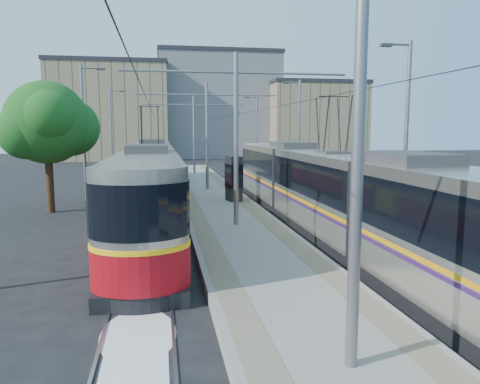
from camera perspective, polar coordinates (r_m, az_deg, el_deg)
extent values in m
plane|color=black|center=(12.13, 5.74, -12.78)|extent=(160.00, 160.00, 0.00)
cube|color=gray|center=(28.41, -3.38, -0.68)|extent=(4.00, 50.00, 0.30)
cube|color=gray|center=(28.27, -6.30, -0.43)|extent=(0.70, 50.00, 0.01)
cube|color=gray|center=(28.58, -0.49, -0.30)|extent=(0.70, 50.00, 0.01)
cube|color=gray|center=(28.29, -12.10, -1.14)|extent=(0.07, 70.00, 0.03)
cube|color=gray|center=(28.27, -9.19, -1.08)|extent=(0.07, 70.00, 0.03)
cube|color=gray|center=(28.89, 2.32, -0.80)|extent=(0.07, 70.00, 0.03)
cube|color=gray|center=(29.21, 5.07, -0.73)|extent=(0.07, 70.00, 0.03)
cube|color=silver|center=(9.01, -12.74, -20.42)|extent=(1.20, 5.00, 0.01)
cube|color=black|center=(26.71, -10.71, -1.21)|extent=(2.30, 31.54, 0.40)
cube|color=#B1ADA2|center=(26.52, -10.79, 2.31)|extent=(2.40, 29.94, 2.90)
cube|color=black|center=(26.48, -10.82, 3.39)|extent=(2.43, 29.94, 1.30)
cube|color=yellow|center=(26.55, -10.77, 1.45)|extent=(2.43, 29.94, 0.12)
cube|color=#9F0913|center=(26.61, -10.75, 0.38)|extent=(2.42, 29.94, 1.10)
cube|color=#2D2D30|center=(26.42, -10.88, 5.77)|extent=(1.68, 3.00, 0.30)
cube|color=black|center=(19.18, 10.93, -4.64)|extent=(2.30, 27.92, 0.40)
cube|color=beige|center=(18.91, 11.06, 0.25)|extent=(2.40, 26.32, 2.90)
cube|color=black|center=(18.85, 11.09, 1.76)|extent=(2.43, 26.32, 1.30)
cube|color=orange|center=(18.96, 11.02, -0.95)|extent=(2.43, 26.32, 0.12)
cube|color=#33154A|center=(18.98, 11.01, -1.40)|extent=(2.43, 26.32, 0.10)
cube|color=#2D2D30|center=(18.78, 11.18, 5.10)|extent=(1.68, 3.00, 0.30)
cylinder|color=slate|center=(7.61, 14.15, 4.28)|extent=(0.20, 0.20, 7.00)
cylinder|color=slate|center=(19.21, -0.48, 6.34)|extent=(0.20, 0.20, 7.00)
cylinder|color=slate|center=(19.34, -0.49, 14.36)|extent=(9.20, 0.10, 0.10)
cylinder|color=slate|center=(31.11, -4.04, 6.78)|extent=(0.20, 0.20, 7.00)
cylinder|color=slate|center=(31.19, -4.09, 11.74)|extent=(9.20, 0.10, 0.10)
cylinder|color=slate|center=(43.07, -5.63, 6.97)|extent=(0.20, 0.20, 7.00)
cylinder|color=slate|center=(43.12, -5.68, 10.55)|extent=(9.20, 0.10, 0.10)
cylinder|color=black|center=(27.99, -10.93, 10.16)|extent=(0.02, 70.00, 0.02)
cylinder|color=black|center=(28.77, 3.80, 10.21)|extent=(0.02, 70.00, 0.02)
cylinder|color=slate|center=(29.29, -18.51, 6.75)|extent=(0.18, 0.18, 8.00)
cube|color=#2D2D30|center=(29.36, -16.64, 14.17)|extent=(0.50, 0.22, 0.12)
cylinder|color=slate|center=(45.17, -15.42, 7.01)|extent=(0.18, 0.18, 8.00)
cube|color=#2D2D30|center=(45.22, -14.18, 11.81)|extent=(0.50, 0.22, 0.12)
cylinder|color=slate|center=(21.70, 19.60, 6.57)|extent=(0.18, 0.18, 8.00)
cube|color=#2D2D30|center=(21.48, 17.39, 16.71)|extent=(0.50, 0.22, 0.12)
cylinder|color=slate|center=(36.52, 7.20, 7.16)|extent=(0.18, 0.18, 8.00)
cube|color=#2D2D30|center=(36.39, 5.60, 13.10)|extent=(0.50, 0.22, 0.12)
cylinder|color=slate|center=(52.04, 2.06, 7.31)|extent=(0.18, 0.18, 8.00)
cube|color=#2D2D30|center=(51.95, 0.87, 11.45)|extent=(0.50, 0.22, 0.12)
cube|color=black|center=(25.90, -0.76, 1.65)|extent=(0.84, 1.19, 2.49)
cube|color=black|center=(25.89, -0.76, 2.01)|extent=(0.90, 1.24, 1.30)
cylinder|color=#382314|center=(25.84, -22.15, 0.72)|extent=(0.38, 0.38, 2.77)
sphere|color=#164E19|center=(25.69, -22.51, 7.83)|extent=(4.16, 4.16, 4.16)
sphere|color=#164E19|center=(26.16, -19.91, 7.37)|extent=(2.94, 2.94, 2.94)
cube|color=gray|center=(71.33, -15.45, 9.22)|extent=(16.00, 12.00, 13.27)
cube|color=#262328|center=(71.90, -15.65, 14.71)|extent=(16.32, 12.24, 0.50)
cube|color=slate|center=(75.58, -2.82, 10.21)|extent=(18.00, 14.00, 15.48)
cube|color=#262328|center=(76.38, -2.86, 16.21)|extent=(18.36, 14.28, 0.50)
cube|color=gray|center=(72.72, 8.92, 8.43)|extent=(14.00, 10.00, 10.89)
cube|color=#262328|center=(73.04, 9.01, 12.90)|extent=(14.28, 10.20, 0.50)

